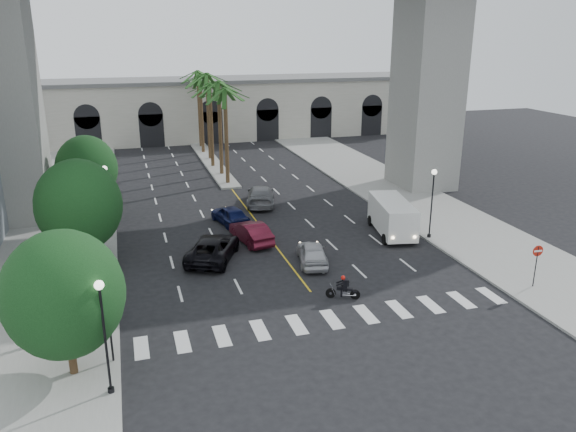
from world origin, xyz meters
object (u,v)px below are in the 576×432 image
Objects in this scene: traffic_signal_far at (109,280)px; cargo_van at (392,216)px; do_not_enter_sign at (537,257)px; pedestrian_a at (13,302)px; car_e at (230,215)px; lamp_post_left_far at (107,194)px; lamp_post_left_near at (104,328)px; car_a at (312,253)px; car_b at (251,232)px; traffic_signal_near at (108,315)px; lamp_post_right at (432,198)px; car_c at (213,248)px; pedestrian_b at (97,287)px; car_d at (261,195)px; motorcycle_rider at (344,288)px.

traffic_signal_far is 0.57× the size of cargo_van.
cargo_van is at bearing 112.59° from do_not_enter_sign.
traffic_signal_far reaches higher than pedestrian_a.
car_e is at bearing 163.20° from cargo_van.
traffic_signal_far is (0.10, -14.50, -0.71)m from lamp_post_left_far.
car_a is (12.90, 11.09, -2.47)m from lamp_post_left_near.
traffic_signal_near is at bearing 43.54° from car_b.
lamp_post_right is 2.91× the size of pedestrian_a.
traffic_signal_near is at bearing -90.00° from traffic_signal_far.
traffic_signal_near is at bearing 49.35° from car_e.
traffic_signal_far is 24.48m from do_not_enter_sign.
car_b reaches higher than car_e.
lamp_post_left_near is 17.19m from car_a.
cargo_van is (13.93, 1.08, 0.64)m from car_c.
lamp_post_left_near is at bearing 47.71° from car_b.
do_not_enter_sign is at bearing 159.04° from car_a.
lamp_post_left_far is 10.17m from car_c.
lamp_post_left_far reaches higher than pedestrian_b.
lamp_post_right is at bearing -2.88° from pedestrian_a.
lamp_post_right reaches higher than car_e.
pedestrian_a is at bearing 20.84° from car_a.
lamp_post_left_far reaches higher than traffic_signal_far.
lamp_post_right is 25.02m from traffic_signal_near.
lamp_post_left_near reaches higher than traffic_signal_far.
lamp_post_right is 3.34m from cargo_van.
car_d is at bearing 46.41° from pedestrian_b.
car_d is at bearing 55.66° from traffic_signal_far.
car_d is (0.00, 14.14, 0.09)m from car_a.
car_b is at bearing 30.47° from pedestrian_b.
lamp_post_left_far is 16.45m from car_a.
lamp_post_left_near is at bearing 88.69° from car_c.
traffic_signal_far reaches higher than do_not_enter_sign.
traffic_signal_near is at bearing 75.73° from car_d.
lamp_post_left_near is 2.91× the size of pedestrian_a.
car_d is (-9.90, 12.23, -2.37)m from lamp_post_right.
lamp_post_left_far is at bearing -25.46° from car_a.
lamp_post_left_far reaches higher than car_b.
cargo_van is at bearing 162.00° from car_b.
do_not_enter_sign reaches higher than car_c.
pedestrian_b reaches higher than car_e.
car_b is (9.90, 16.14, -2.44)m from lamp_post_left_near.
cargo_van is at bearing 35.68° from lamp_post_left_near.
lamp_post_left_near is at bearing -92.29° from traffic_signal_near.
cargo_van reaches higher than motorcycle_rider.
motorcycle_rider is 0.42× the size of car_e.
traffic_signal_near is 23.92m from cargo_van.
lamp_post_right reaches higher than pedestrian_a.
traffic_signal_far is at bearing -32.53° from pedestrian_a.
lamp_post_left_far is 18.51m from traffic_signal_near.
car_e is at bearing 46.14° from pedestrian_b.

